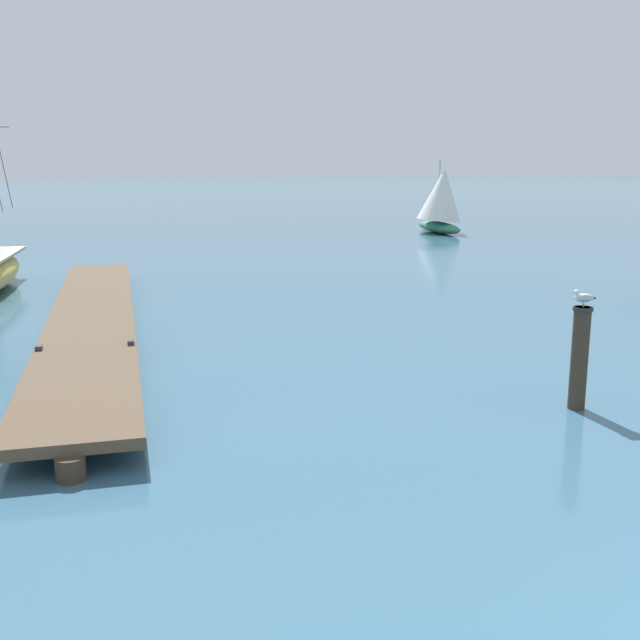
% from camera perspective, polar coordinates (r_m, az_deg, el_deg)
% --- Properties ---
extents(floating_dock, '(2.15, 16.97, 0.53)m').
position_cam_1_polar(floating_dock, '(17.53, -16.98, 0.26)').
color(floating_dock, brown).
rests_on(floating_dock, ground).
extents(mooring_piling, '(0.30, 0.30, 1.60)m').
position_cam_1_polar(mooring_piling, '(12.11, 19.14, -2.61)').
color(mooring_piling, '#3D3023').
rests_on(mooring_piling, ground).
extents(perched_seagull, '(0.38, 0.20, 0.27)m').
position_cam_1_polar(perched_seagull, '(11.93, 19.47, 1.64)').
color(perched_seagull, gold).
rests_on(perched_seagull, mooring_piling).
extents(distant_sailboat, '(2.76, 4.80, 3.92)m').
position_cam_1_polar(distant_sailboat, '(41.44, 9.22, 9.02)').
color(distant_sailboat, '#337556').
rests_on(distant_sailboat, ground).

